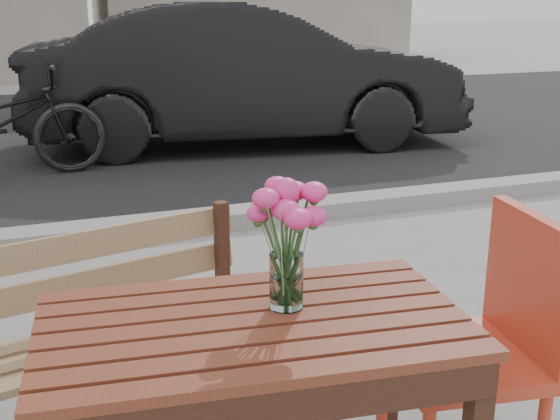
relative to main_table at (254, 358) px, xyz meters
name	(u,v)px	position (x,y,z in m)	size (l,w,h in m)	color
street	(70,168)	(-0.16, 4.91, -0.56)	(30.00, 8.12, 0.12)	black
main_table	(254,358)	(0.00, 0.00, 0.00)	(1.21, 0.79, 0.70)	brown
main_bench	(83,315)	(-0.39, 0.67, -0.11)	(1.33, 0.66, 0.79)	olive
red_chair	(490,336)	(0.76, -0.02, -0.06)	(0.51, 0.51, 0.91)	#C03B24
main_vase	(287,229)	(0.11, 0.04, 0.34)	(0.20, 0.20, 0.37)	white
parked_car	(245,75)	(1.74, 5.56, 0.16)	(1.58, 4.52, 1.49)	black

